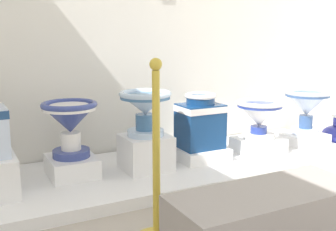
# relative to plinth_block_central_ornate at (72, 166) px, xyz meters

# --- Properties ---
(display_platform) EXTENTS (3.24, 1.04, 0.08)m
(display_platform) POSITION_rel_plinth_block_central_ornate_xyz_m (0.79, -0.09, -0.11)
(display_platform) COLOR white
(display_platform) RESTS_ON ground_plane
(plinth_block_central_ornate) EXTENTS (0.33, 0.37, 0.14)m
(plinth_block_central_ornate) POSITION_rel_plinth_block_central_ornate_xyz_m (0.00, 0.00, 0.00)
(plinth_block_central_ornate) COLOR white
(plinth_block_central_ornate) RESTS_ON display_platform
(antique_toilet_central_ornate) EXTENTS (0.39, 0.39, 0.40)m
(antique_toilet_central_ornate) POSITION_rel_plinth_block_central_ornate_xyz_m (-0.00, -0.00, 0.34)
(antique_toilet_central_ornate) COLOR #38468D
(antique_toilet_central_ornate) RESTS_ON plinth_block_central_ornate
(plinth_block_broad_patterned) EXTENTS (0.34, 0.33, 0.26)m
(plinth_block_broad_patterned) POSITION_rel_plinth_block_central_ornate_xyz_m (0.53, -0.12, 0.06)
(plinth_block_broad_patterned) COLOR white
(plinth_block_broad_patterned) RESTS_ON display_platform
(antique_toilet_broad_patterned) EXTENTS (0.38, 0.38, 0.33)m
(antique_toilet_broad_patterned) POSITION_rel_plinth_block_central_ornate_xyz_m (0.53, -0.12, 0.42)
(antique_toilet_broad_patterned) COLOR silver
(antique_toilet_broad_patterned) RESTS_ON plinth_block_broad_patterned
(plinth_block_tall_cobalt) EXTENTS (0.40, 0.38, 0.10)m
(plinth_block_tall_cobalt) POSITION_rel_plinth_block_central_ornate_xyz_m (1.03, -0.08, -0.02)
(plinth_block_tall_cobalt) COLOR white
(plinth_block_tall_cobalt) RESTS_ON display_platform
(antique_toilet_tall_cobalt) EXTENTS (0.35, 0.28, 0.44)m
(antique_toilet_tall_cobalt) POSITION_rel_plinth_block_central_ornate_xyz_m (1.03, -0.08, 0.25)
(antique_toilet_tall_cobalt) COLOR navy
(antique_toilet_tall_cobalt) RESTS_ON plinth_block_tall_cobalt
(plinth_block_squat_floral) EXTENTS (0.38, 0.33, 0.13)m
(plinth_block_squat_floral) POSITION_rel_plinth_block_central_ornate_xyz_m (1.57, -0.16, -0.01)
(plinth_block_squat_floral) COLOR white
(plinth_block_squat_floral) RESTS_ON display_platform
(antique_toilet_squat_floral) EXTENTS (0.39, 0.39, 0.33)m
(antique_toilet_squat_floral) POSITION_rel_plinth_block_central_ornate_xyz_m (1.57, -0.16, 0.27)
(antique_toilet_squat_floral) COLOR white
(antique_toilet_squat_floral) RESTS_ON plinth_block_squat_floral
(plinth_block_leftmost) EXTENTS (0.38, 0.29, 0.10)m
(plinth_block_leftmost) POSITION_rel_plinth_block_central_ornate_xyz_m (2.14, -0.14, -0.02)
(plinth_block_leftmost) COLOR white
(plinth_block_leftmost) RESTS_ON display_platform
(antique_toilet_leftmost) EXTENTS (0.41, 0.41, 0.41)m
(antique_toilet_leftmost) POSITION_rel_plinth_block_central_ornate_xyz_m (2.14, -0.14, 0.31)
(antique_toilet_leftmost) COLOR silver
(antique_toilet_leftmost) RESTS_ON plinth_block_leftmost
(stanchion_post_near_left) EXTENTS (0.23, 0.23, 0.97)m
(stanchion_post_near_left) POSITION_rel_plinth_block_central_ornate_xyz_m (0.19, -1.01, 0.17)
(stanchion_post_near_left) COLOR gold
(stanchion_post_near_left) RESTS_ON ground_plane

